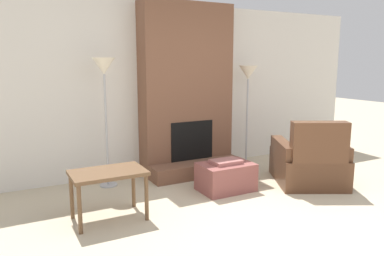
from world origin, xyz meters
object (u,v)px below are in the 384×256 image
ottoman (226,176)px  armchair (310,164)px  side_table (108,178)px  floor_lamp_right (248,80)px  floor_lamp_left (104,76)px

ottoman → armchair: size_ratio=0.54×
side_table → floor_lamp_right: (2.68, 1.13, 0.95)m
ottoman → armchair: armchair is taller
armchair → floor_lamp_right: (-0.19, 1.26, 1.15)m
floor_lamp_right → ottoman: bearing=-137.3°
armchair → floor_lamp_right: size_ratio=0.80×
armchair → floor_lamp_right: 1.72m
armchair → side_table: 2.87m
ottoman → floor_lamp_right: size_ratio=0.43×
side_table → floor_lamp_left: floor_lamp_left is taller
armchair → side_table: armchair is taller
ottoman → armchair: bearing=-14.9°
ottoman → side_table: 1.69m
ottoman → side_table: bearing=-173.4°
floor_lamp_right → floor_lamp_left: bearing=180.0°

